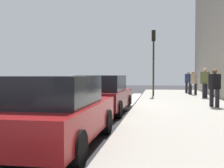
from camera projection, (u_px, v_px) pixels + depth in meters
ground_plane at (110, 110)px, 12.01m from camera, size 56.00×56.00×0.00m
sidewalk at (188, 110)px, 11.47m from camera, size 28.00×4.60×0.15m
lane_stripe_centre at (41, 108)px, 12.53m from camera, size 28.00×0.14×0.01m
snow_bank_curb at (133, 100)px, 15.50m from camera, size 7.31×0.56×0.22m
parked_car_red at (56, 111)px, 5.85m from camera, size 4.22×1.90×1.51m
parked_car_maroon at (103, 94)px, 10.99m from camera, size 4.18×2.00×1.51m
pedestrian_navy_coat at (188, 81)px, 21.01m from camera, size 0.53×0.50×1.66m
pedestrian_olive_coat at (205, 82)px, 16.49m from camera, size 0.55×0.57×1.79m
pedestrian_black_coat at (215, 87)px, 11.79m from camera, size 0.49×0.52×1.63m
pedestrian_tan_coat at (193, 82)px, 19.18m from camera, size 0.49×0.53×1.64m
traffic_light_pole at (154, 52)px, 18.18m from camera, size 0.35×0.26×4.31m
rolling_suitcase at (190, 90)px, 19.72m from camera, size 0.34×0.22×0.90m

